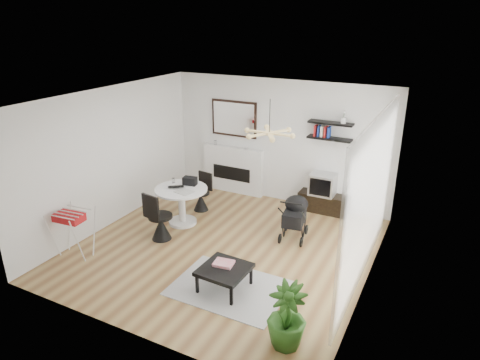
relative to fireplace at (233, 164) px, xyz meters
The scene contains 25 objects.
floor 2.75m from the fireplace, 65.59° to the right, with size 5.00×5.00×0.00m, color brown.
ceiling 3.34m from the fireplace, 65.59° to the right, with size 5.00×5.00×0.00m, color white.
wall_back 1.29m from the fireplace, ahead, with size 5.00×5.00×0.00m, color white.
wall_left 2.88m from the fireplace, 120.01° to the right, with size 5.00×5.00×0.00m, color white.
wall_right 4.39m from the fireplace, 33.95° to the right, with size 5.00×5.00×0.00m, color white.
sheer_curtain 4.20m from the fireplace, 32.43° to the right, with size 0.04×3.60×2.60m, color white.
fireplace is the anchor object (origin of this frame).
shelf_lower 2.42m from the fireplace, ahead, with size 0.90×0.25×0.04m, color black.
shelf_upper 2.56m from the fireplace, ahead, with size 0.90×0.25×0.04m, color black.
pendant_lamp 3.15m from the fireplace, 49.71° to the right, with size 0.90×0.90×0.10m, color #DEBF74, non-canonical shape.
tv_console 2.30m from the fireplace, ahead, with size 1.06×0.37×0.40m, color black.
crt_tv 2.20m from the fireplace, ahead, with size 0.52×0.45×0.45m.
dining_table 1.96m from the fireplace, 93.67° to the right, with size 1.04×1.04×0.76m.
laptop 2.00m from the fireplace, 96.19° to the right, with size 0.31×0.20×0.02m, color black.
black_bag 1.70m from the fireplace, 92.52° to the right, with size 0.27×0.16×0.16m, color black.
newspaper 2.06m from the fireplace, 89.15° to the right, with size 0.33×0.27×0.01m, color silver.
drinking_glass 1.82m from the fireplace, 103.81° to the right, with size 0.06×0.06×0.10m, color white.
chair_far 1.30m from the fireplace, 95.82° to the right, with size 0.40×0.41×0.82m.
chair_near 2.71m from the fireplace, 92.52° to the right, with size 0.47×0.49×0.95m.
drying_rack 3.98m from the fireplace, 105.69° to the right, with size 0.62×0.58×0.85m.
stroller 2.56m from the fireplace, 35.15° to the right, with size 0.54×0.76×0.89m.
rug 3.95m from the fireplace, 62.97° to the right, with size 1.72×1.24×0.01m, color #A3A3A3.
coffee_table 3.91m from the fireplace, 64.04° to the right, with size 0.73×0.73×0.36m.
magazines 3.81m from the fireplace, 64.26° to the right, with size 0.30×0.23×0.04m, color #DB3651.
potted_plant 5.14m from the fireplace, 54.62° to the right, with size 0.50×0.50×0.89m, color #255217.
Camera 1 is at (3.33, -5.89, 3.94)m, focal length 32.00 mm.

